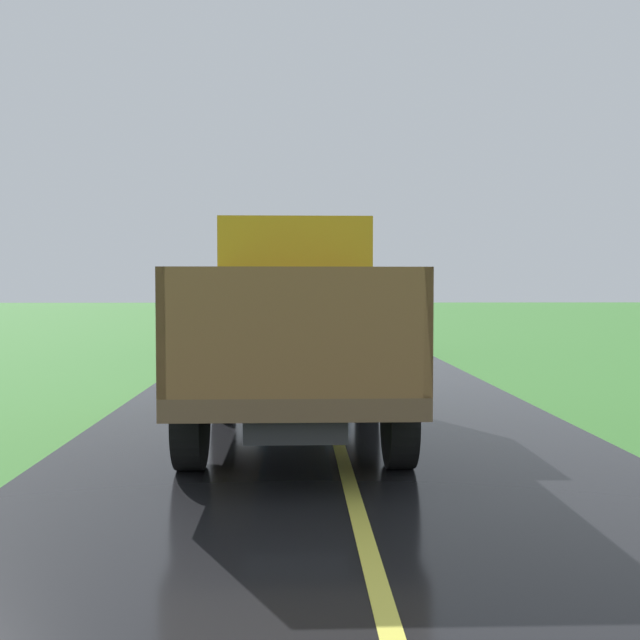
% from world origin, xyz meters
% --- Properties ---
extents(banana_truck_near, '(2.38, 5.82, 2.80)m').
position_xyz_m(banana_truck_near, '(-0.53, 11.17, 1.47)').
color(banana_truck_near, '#2D2D30').
rests_on(banana_truck_near, road_surface).
extents(banana_truck_far, '(2.38, 5.81, 2.80)m').
position_xyz_m(banana_truck_far, '(-0.31, 23.47, 1.47)').
color(banana_truck_far, '#2D2D30').
rests_on(banana_truck_far, road_surface).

